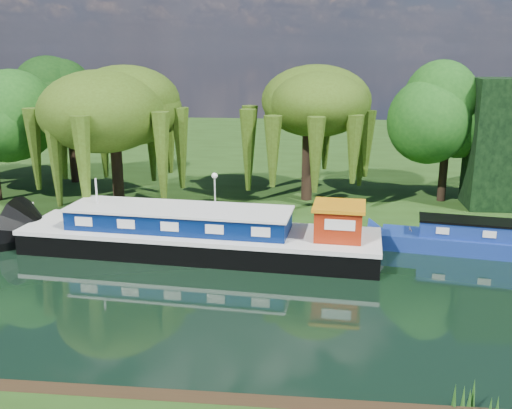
# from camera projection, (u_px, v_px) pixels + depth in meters

# --- Properties ---
(ground) EXTENTS (120.00, 120.00, 0.00)m
(ground) POSITION_uv_depth(u_px,v_px,m) (163.00, 291.00, 24.73)
(ground) COLOR black
(far_bank) EXTENTS (120.00, 52.00, 0.45)m
(far_bank) POSITION_uv_depth(u_px,v_px,m) (250.00, 151.00, 57.29)
(far_bank) COLOR #1D380F
(far_bank) RESTS_ON ground
(dutch_barge) EXTENTS (18.54, 5.69, 3.85)m
(dutch_barge) POSITION_uv_depth(u_px,v_px,m) (202.00, 235.00, 29.05)
(dutch_barge) COLOR black
(dutch_barge) RESTS_ON ground
(narrowboat) EXTENTS (12.86, 4.18, 1.85)m
(narrowboat) POSITION_uv_depth(u_px,v_px,m) (510.00, 243.00, 28.84)
(narrowboat) COLOR navy
(narrowboat) RESTS_ON ground
(red_dinghy) EXTENTS (3.29, 2.65, 0.60)m
(red_dinghy) POSITION_uv_depth(u_px,v_px,m) (20.00, 245.00, 30.47)
(red_dinghy) COLOR maroon
(red_dinghy) RESTS_ON ground
(white_cruiser) EXTENTS (2.51, 2.29, 1.13)m
(white_cruiser) POSITION_uv_depth(u_px,v_px,m) (411.00, 246.00, 30.41)
(white_cruiser) COLOR silver
(white_cruiser) RESTS_ON ground
(willow_left) EXTENTS (6.88, 6.88, 8.24)m
(willow_left) POSITION_uv_depth(u_px,v_px,m) (113.00, 112.00, 34.80)
(willow_left) COLOR black
(willow_left) RESTS_ON far_bank
(willow_right) EXTENTS (6.45, 6.45, 7.86)m
(willow_right) POSITION_uv_depth(u_px,v_px,m) (308.00, 113.00, 36.50)
(willow_right) COLOR black
(willow_right) RESTS_ON far_bank
(tree_far_mid) EXTENTS (5.14, 5.14, 8.41)m
(tree_far_mid) POSITION_uv_depth(u_px,v_px,m) (69.00, 104.00, 41.51)
(tree_far_mid) COLOR black
(tree_far_mid) RESTS_ON far_bank
(tree_far_right) EXTENTS (4.74, 4.74, 7.75)m
(tree_far_right) POSITION_uv_depth(u_px,v_px,m) (448.00, 120.00, 36.31)
(tree_far_right) COLOR black
(tree_far_right) RESTS_ON far_bank
(lamppost) EXTENTS (0.36, 0.36, 2.56)m
(lamppost) POSITION_uv_depth(u_px,v_px,m) (215.00, 182.00, 34.12)
(lamppost) COLOR silver
(lamppost) RESTS_ON far_bank
(mooring_posts) EXTENTS (19.16, 0.16, 1.00)m
(mooring_posts) POSITION_uv_depth(u_px,v_px,m) (192.00, 215.00, 32.59)
(mooring_posts) COLOR silver
(mooring_posts) RESTS_ON far_bank
(reeds_near) EXTENTS (33.70, 1.50, 1.10)m
(reeds_near) POSITION_uv_depth(u_px,v_px,m) (325.00, 389.00, 16.64)
(reeds_near) COLOR #1A4C14
(reeds_near) RESTS_ON ground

